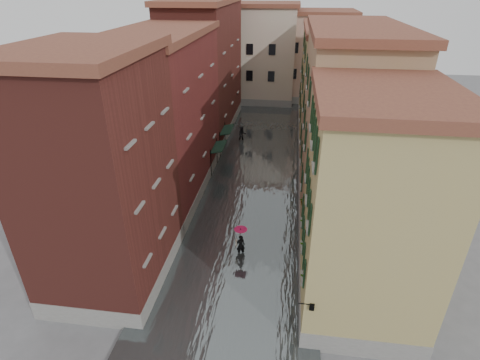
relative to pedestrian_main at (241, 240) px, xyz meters
The scene contains 16 objects.
ground 1.45m from the pedestrian_main, 103.32° to the right, with size 120.00×120.00×0.00m, color #59595C.
floodwater 12.29m from the pedestrian_main, 90.85° to the left, with size 10.00×60.00×0.20m, color #4C5354.
building_left_near 9.33m from the pedestrian_main, 158.95° to the right, with size 6.00×8.00×13.00m, color maroon.
building_left_mid 12.03m from the pedestrian_main, 131.08° to the left, with size 6.00×14.00×12.50m, color maroon.
building_left_far 25.00m from the pedestrian_main, 107.17° to the left, with size 6.00×16.00×14.00m, color maroon.
building_right_near 8.64m from the pedestrian_main, 22.06° to the right, with size 6.00×8.00×11.50m, color tan.
building_right_mid 11.93m from the pedestrian_main, 50.38° to the left, with size 6.00×14.00×13.00m, color #96765B.
building_right_far 24.64m from the pedestrian_main, 73.64° to the left, with size 6.00×16.00×11.50m, color tan.
building_end_cream 37.74m from the pedestrian_main, 94.88° to the left, with size 12.00×9.00×13.00m, color #B8AF92.
building_end_pink 39.95m from the pedestrian_main, 81.56° to the left, with size 10.00×9.00×12.00m, color tan.
awning_near 12.59m from the pedestrian_main, 107.03° to the left, with size 1.09×2.91×2.80m.
awning_far 16.95m from the pedestrian_main, 102.52° to the left, with size 1.09×3.06×2.80m.
wall_lantern 8.13m from the pedestrian_main, 58.47° to the right, with size 0.71×0.22×0.35m.
window_planters 4.79m from the pedestrian_main, 20.70° to the right, with size 0.59×8.06×0.84m.
pedestrian_main is the anchor object (origin of this frame).
pedestrian_far 19.63m from the pedestrian_main, 97.18° to the left, with size 0.91×0.71×1.88m, color black.
Camera 1 is at (2.78, -18.59, 16.00)m, focal length 28.00 mm.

